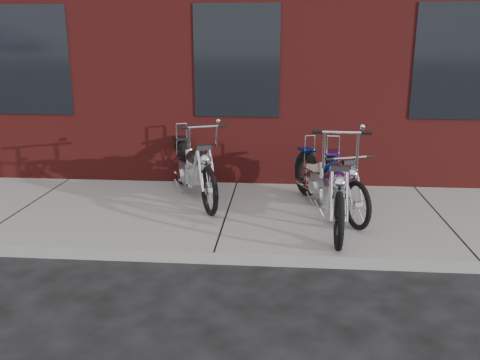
{
  "coord_description": "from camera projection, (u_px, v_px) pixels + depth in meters",
  "views": [
    {
      "loc": [
        0.76,
        -5.41,
        2.53
      ],
      "look_at": [
        0.24,
        0.8,
        0.81
      ],
      "focal_mm": 38.0,
      "sensor_mm": 36.0,
      "label": 1
    }
  ],
  "objects": [
    {
      "name": "chopper_blue",
      "position": [
        328.0,
        183.0,
        7.3
      ],
      "size": [
        0.96,
        2.12,
        0.97
      ],
      "rotation": [
        0.0,
        0.0,
        -1.18
      ],
      "color": "black",
      "rests_on": "sidewalk"
    },
    {
      "name": "chopper_purple",
      "position": [
        334.0,
        191.0,
        6.75
      ],
      "size": [
        0.6,
        2.44,
        1.37
      ],
      "rotation": [
        0.0,
        0.0,
        -1.6
      ],
      "color": "black",
      "rests_on": "sidewalk"
    },
    {
      "name": "sidewalk",
      "position": [
        228.0,
        216.0,
        7.35
      ],
      "size": [
        22.0,
        3.0,
        0.15
      ],
      "primitive_type": "cube",
      "color": "#979593",
      "rests_on": "ground"
    },
    {
      "name": "ground",
      "position": [
        214.0,
        264.0,
        5.93
      ],
      "size": [
        120.0,
        120.0,
        0.0
      ],
      "primitive_type": "plane",
      "color": "#2B2B2E",
      "rests_on": "ground"
    },
    {
      "name": "chopper_third",
      "position": [
        193.0,
        170.0,
        7.88
      ],
      "size": [
        1.1,
        2.26,
        1.23
      ],
      "rotation": [
        0.0,
        0.0,
        -1.15
      ],
      "color": "black",
      "rests_on": "sidewalk"
    }
  ]
}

